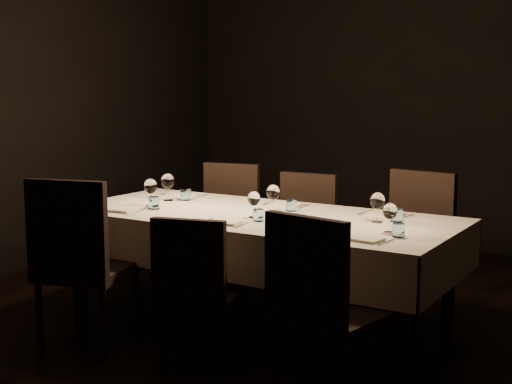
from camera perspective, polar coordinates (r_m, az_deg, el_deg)
The scene contains 14 objects.
room at distance 4.42m, azimuth 0.00°, elevation 7.70°, with size 5.01×6.01×3.01m.
dining_table at distance 4.51m, azimuth 0.00°, elevation -2.68°, with size 2.52×1.12×0.76m.
chair_near_left at distance 4.30m, azimuth -13.92°, elevation -5.12°, with size 0.61×0.61×1.04m.
place_setting_near_left at distance 4.75m, azimuth -9.12°, elevation -0.41°, with size 0.35×0.41×0.19m.
chair_near_center at distance 3.93m, azimuth -4.87°, elevation -7.41°, with size 0.51×0.51×0.87m.
place_setting_near_center at distance 4.27m, azimuth -0.81°, elevation -1.41°, with size 0.30×0.39×0.16m.
chair_near_right at distance 3.46m, azimuth 5.16°, elevation -8.81°, with size 0.54×0.54×0.97m.
place_setting_near_right at distance 3.88m, azimuth 10.20°, elevation -2.53°, with size 0.31×0.39×0.17m.
chair_far_left at distance 5.54m, azimuth -2.45°, elevation -2.27°, with size 0.53×0.53×0.96m.
place_setting_far_left at distance 5.11m, azimuth -6.34°, elevation 0.28°, with size 0.36×0.41×0.19m.
chair_far_center at distance 5.26m, azimuth 3.72°, elevation -3.06°, with size 0.47×0.47×0.92m.
place_setting_far_center at distance 4.64m, azimuth 2.05°, elevation -0.58°, with size 0.32×0.40×0.18m.
chair_far_right at distance 4.87m, azimuth 12.38°, elevation -3.76°, with size 0.55×0.55×1.00m.
place_setting_far_right at distance 4.33m, azimuth 10.23°, elevation -1.31°, with size 0.33×0.40×0.18m.
Camera 1 is at (2.32, -3.76, 1.55)m, focal length 50.00 mm.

